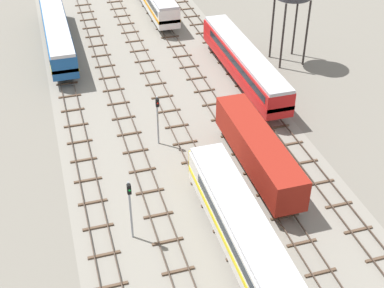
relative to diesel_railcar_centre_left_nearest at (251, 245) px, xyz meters
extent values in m
plane|color=slate|center=(0.00, 37.85, -2.60)|extent=(480.00, 480.00, 0.00)
cube|color=gray|center=(0.00, 37.85, -2.59)|extent=(23.12, 176.00, 0.01)
cube|color=#47382D|center=(-10.28, 38.85, -2.38)|extent=(0.07, 126.00, 0.15)
cube|color=#47382D|center=(-8.84, 38.85, -2.38)|extent=(0.07, 126.00, 0.15)
cube|color=brown|center=(-9.56, 1.35, -2.53)|extent=(2.40, 0.22, 0.14)
cube|color=brown|center=(-9.56, 4.35, -2.53)|extent=(2.40, 0.22, 0.14)
cube|color=brown|center=(-9.56, 7.35, -2.53)|extent=(2.40, 0.22, 0.14)
cube|color=brown|center=(-9.56, 10.35, -2.53)|extent=(2.40, 0.22, 0.14)
cube|color=brown|center=(-9.56, 13.35, -2.53)|extent=(2.40, 0.22, 0.14)
cube|color=brown|center=(-9.56, 16.35, -2.53)|extent=(2.40, 0.22, 0.14)
cube|color=brown|center=(-9.56, 19.35, -2.53)|extent=(2.40, 0.22, 0.14)
cube|color=brown|center=(-9.56, 22.35, -2.53)|extent=(2.40, 0.22, 0.14)
cube|color=brown|center=(-9.56, 25.35, -2.53)|extent=(2.40, 0.22, 0.14)
cube|color=brown|center=(-9.56, 28.35, -2.53)|extent=(2.40, 0.22, 0.14)
cube|color=brown|center=(-9.56, 31.35, -2.53)|extent=(2.40, 0.22, 0.14)
cube|color=brown|center=(-9.56, 34.35, -2.53)|extent=(2.40, 0.22, 0.14)
cube|color=brown|center=(-9.56, 37.35, -2.53)|extent=(2.40, 0.22, 0.14)
cube|color=brown|center=(-9.56, 40.35, -2.53)|extent=(2.40, 0.22, 0.14)
cube|color=brown|center=(-9.56, 43.35, -2.53)|extent=(2.40, 0.22, 0.14)
cube|color=brown|center=(-9.56, 46.35, -2.53)|extent=(2.40, 0.22, 0.14)
cube|color=brown|center=(-9.56, 49.35, -2.53)|extent=(2.40, 0.22, 0.14)
cube|color=brown|center=(-9.56, 52.35, -2.53)|extent=(2.40, 0.22, 0.14)
cube|color=brown|center=(-9.56, 55.35, -2.53)|extent=(2.40, 0.22, 0.14)
cube|color=brown|center=(-9.56, 58.35, -2.53)|extent=(2.40, 0.22, 0.14)
cube|color=#47382D|center=(-5.50, 38.85, -2.38)|extent=(0.07, 126.00, 0.15)
cube|color=#47382D|center=(-4.06, 38.85, -2.38)|extent=(0.07, 126.00, 0.15)
cube|color=brown|center=(-4.78, 1.35, -2.53)|extent=(2.40, 0.22, 0.14)
cube|color=brown|center=(-4.78, 4.35, -2.53)|extent=(2.40, 0.22, 0.14)
cube|color=brown|center=(-4.78, 7.35, -2.53)|extent=(2.40, 0.22, 0.14)
cube|color=brown|center=(-4.78, 10.35, -2.53)|extent=(2.40, 0.22, 0.14)
cube|color=brown|center=(-4.78, 13.35, -2.53)|extent=(2.40, 0.22, 0.14)
cube|color=brown|center=(-4.78, 16.35, -2.53)|extent=(2.40, 0.22, 0.14)
cube|color=brown|center=(-4.78, 19.35, -2.53)|extent=(2.40, 0.22, 0.14)
cube|color=brown|center=(-4.78, 22.35, -2.53)|extent=(2.40, 0.22, 0.14)
cube|color=brown|center=(-4.78, 25.35, -2.53)|extent=(2.40, 0.22, 0.14)
cube|color=brown|center=(-4.78, 28.35, -2.53)|extent=(2.40, 0.22, 0.14)
cube|color=brown|center=(-4.78, 31.35, -2.53)|extent=(2.40, 0.22, 0.14)
cube|color=brown|center=(-4.78, 34.35, -2.53)|extent=(2.40, 0.22, 0.14)
cube|color=brown|center=(-4.78, 37.35, -2.53)|extent=(2.40, 0.22, 0.14)
cube|color=brown|center=(-4.78, 40.35, -2.53)|extent=(2.40, 0.22, 0.14)
cube|color=brown|center=(-4.78, 43.35, -2.53)|extent=(2.40, 0.22, 0.14)
cube|color=brown|center=(-4.78, 46.35, -2.53)|extent=(2.40, 0.22, 0.14)
cube|color=brown|center=(-4.78, 49.35, -2.53)|extent=(2.40, 0.22, 0.14)
cube|color=brown|center=(-4.78, 52.35, -2.53)|extent=(2.40, 0.22, 0.14)
cube|color=brown|center=(-4.78, 55.35, -2.53)|extent=(2.40, 0.22, 0.14)
cube|color=#47382D|center=(-0.72, 38.85, -2.38)|extent=(0.07, 126.00, 0.15)
cube|color=#47382D|center=(0.72, 38.85, -2.38)|extent=(0.07, 126.00, 0.15)
cube|color=brown|center=(0.00, -1.65, -2.53)|extent=(2.40, 0.22, 0.14)
cube|color=brown|center=(0.00, 1.35, -2.53)|extent=(2.40, 0.22, 0.14)
cube|color=brown|center=(0.00, 4.35, -2.53)|extent=(2.40, 0.22, 0.14)
cube|color=brown|center=(0.00, 7.35, -2.53)|extent=(2.40, 0.22, 0.14)
cube|color=brown|center=(0.00, 10.35, -2.53)|extent=(2.40, 0.22, 0.14)
cube|color=brown|center=(0.00, 13.35, -2.53)|extent=(2.40, 0.22, 0.14)
cube|color=brown|center=(0.00, 16.35, -2.53)|extent=(2.40, 0.22, 0.14)
cube|color=brown|center=(0.00, 19.35, -2.53)|extent=(2.40, 0.22, 0.14)
cube|color=brown|center=(0.00, 22.35, -2.53)|extent=(2.40, 0.22, 0.14)
cube|color=brown|center=(0.00, 25.35, -2.53)|extent=(2.40, 0.22, 0.14)
cube|color=brown|center=(0.00, 28.35, -2.53)|extent=(2.40, 0.22, 0.14)
cube|color=brown|center=(0.00, 31.35, -2.53)|extent=(2.40, 0.22, 0.14)
cube|color=brown|center=(0.00, 34.35, -2.53)|extent=(2.40, 0.22, 0.14)
cube|color=brown|center=(0.00, 37.35, -2.53)|extent=(2.40, 0.22, 0.14)
cube|color=brown|center=(0.00, 40.35, -2.53)|extent=(2.40, 0.22, 0.14)
cube|color=brown|center=(0.00, 43.35, -2.53)|extent=(2.40, 0.22, 0.14)
cube|color=brown|center=(0.00, 46.35, -2.53)|extent=(2.40, 0.22, 0.14)
cube|color=brown|center=(0.00, 49.35, -2.53)|extent=(2.40, 0.22, 0.14)
cube|color=brown|center=(0.00, 52.35, -2.53)|extent=(2.40, 0.22, 0.14)
cube|color=brown|center=(0.00, 55.35, -2.53)|extent=(2.40, 0.22, 0.14)
cube|color=#47382D|center=(4.06, 38.85, -2.38)|extent=(0.07, 126.00, 0.15)
cube|color=#47382D|center=(5.50, 38.85, -2.38)|extent=(0.07, 126.00, 0.15)
cube|color=brown|center=(4.78, -1.65, -2.53)|extent=(2.40, 0.22, 0.14)
cube|color=brown|center=(4.78, 1.35, -2.53)|extent=(2.40, 0.22, 0.14)
cube|color=brown|center=(4.78, 4.35, -2.53)|extent=(2.40, 0.22, 0.14)
cube|color=brown|center=(4.78, 7.35, -2.53)|extent=(2.40, 0.22, 0.14)
cube|color=brown|center=(4.78, 10.35, -2.53)|extent=(2.40, 0.22, 0.14)
cube|color=brown|center=(4.78, 13.35, -2.53)|extent=(2.40, 0.22, 0.14)
cube|color=brown|center=(4.78, 16.35, -2.53)|extent=(2.40, 0.22, 0.14)
cube|color=brown|center=(4.78, 19.35, -2.53)|extent=(2.40, 0.22, 0.14)
cube|color=brown|center=(4.78, 22.35, -2.53)|extent=(2.40, 0.22, 0.14)
cube|color=brown|center=(4.78, 25.35, -2.53)|extent=(2.40, 0.22, 0.14)
cube|color=brown|center=(4.78, 28.35, -2.53)|extent=(2.40, 0.22, 0.14)
cube|color=brown|center=(4.78, 31.35, -2.53)|extent=(2.40, 0.22, 0.14)
cube|color=brown|center=(4.78, 34.35, -2.53)|extent=(2.40, 0.22, 0.14)
cube|color=brown|center=(4.78, 37.35, -2.53)|extent=(2.40, 0.22, 0.14)
cube|color=brown|center=(4.78, 40.35, -2.53)|extent=(2.40, 0.22, 0.14)
cube|color=brown|center=(4.78, 43.35, -2.53)|extent=(2.40, 0.22, 0.14)
cube|color=brown|center=(4.78, 46.35, -2.53)|extent=(2.40, 0.22, 0.14)
cube|color=brown|center=(4.78, 49.35, -2.53)|extent=(2.40, 0.22, 0.14)
cube|color=brown|center=(4.78, 52.35, -2.53)|extent=(2.40, 0.22, 0.14)
cube|color=#47382D|center=(8.84, 38.85, -2.38)|extent=(0.07, 126.00, 0.15)
cube|color=#47382D|center=(10.28, 38.85, -2.38)|extent=(0.07, 126.00, 0.15)
cube|color=brown|center=(9.56, -1.65, -2.53)|extent=(2.40, 0.22, 0.14)
cube|color=brown|center=(9.56, 1.35, -2.53)|extent=(2.40, 0.22, 0.14)
cube|color=brown|center=(9.56, 4.35, -2.53)|extent=(2.40, 0.22, 0.14)
cube|color=brown|center=(9.56, 7.35, -2.53)|extent=(2.40, 0.22, 0.14)
cube|color=brown|center=(9.56, 10.35, -2.53)|extent=(2.40, 0.22, 0.14)
cube|color=brown|center=(9.56, 13.35, -2.53)|extent=(2.40, 0.22, 0.14)
cube|color=brown|center=(9.56, 16.35, -2.53)|extent=(2.40, 0.22, 0.14)
cube|color=brown|center=(9.56, 19.35, -2.53)|extent=(2.40, 0.22, 0.14)
cube|color=brown|center=(9.56, 22.35, -2.53)|extent=(2.40, 0.22, 0.14)
cube|color=brown|center=(9.56, 25.35, -2.53)|extent=(2.40, 0.22, 0.14)
cube|color=brown|center=(9.56, 28.35, -2.53)|extent=(2.40, 0.22, 0.14)
cube|color=brown|center=(9.56, 31.35, -2.53)|extent=(2.40, 0.22, 0.14)
cube|color=brown|center=(9.56, 34.35, -2.53)|extent=(2.40, 0.22, 0.14)
cube|color=brown|center=(9.56, 37.35, -2.53)|extent=(2.40, 0.22, 0.14)
cube|color=brown|center=(9.56, 40.35, -2.53)|extent=(2.40, 0.22, 0.14)
cube|color=brown|center=(9.56, 43.35, -2.53)|extent=(2.40, 0.22, 0.14)
cube|color=brown|center=(9.56, 46.35, -2.53)|extent=(2.40, 0.22, 0.14)
cube|color=brown|center=(9.56, 49.35, -2.53)|extent=(2.40, 0.22, 0.14)
cube|color=brown|center=(9.56, 52.35, -2.53)|extent=(2.40, 0.22, 0.14)
cube|color=beige|center=(0.00, 0.01, -0.17)|extent=(2.90, 20.00, 2.60)
cube|color=yellow|center=(0.00, 0.01, -0.43)|extent=(2.96, 20.00, 0.44)
cube|color=black|center=(0.00, -0.99, 0.48)|extent=(2.96, 16.80, 0.70)
cube|color=#B7B7BC|center=(0.00, 0.01, 1.31)|extent=(2.67, 20.00, 0.36)
cube|color=yellow|center=(0.00, 10.26, -0.30)|extent=(2.67, 0.50, 2.34)
cylinder|color=black|center=(-0.72, 6.11, -1.89)|extent=(0.13, 0.84, 0.84)
cylinder|color=black|center=(0.72, 6.11, -1.89)|extent=(0.13, 0.84, 0.84)
cylinder|color=black|center=(-0.72, 7.91, -1.89)|extent=(0.13, 0.84, 0.84)
cylinder|color=black|center=(0.72, 7.91, -1.89)|extent=(0.13, 0.84, 0.84)
cube|color=black|center=(0.00, 7.01, -1.89)|extent=(1.68, 2.20, 0.24)
cube|color=maroon|center=(4.78, 10.40, -0.11)|extent=(2.80, 14.00, 2.80)
cube|color=black|center=(6.21, 10.40, -0.25)|extent=(0.08, 2.80, 2.24)
cylinder|color=black|center=(4.06, 14.26, -1.91)|extent=(0.13, 0.80, 0.80)
cylinder|color=black|center=(5.50, 14.26, -1.91)|extent=(0.13, 0.80, 0.80)
cylinder|color=black|center=(4.06, 16.06, -1.91)|extent=(0.13, 0.80, 0.80)
cylinder|color=black|center=(5.50, 16.06, -1.91)|extent=(0.13, 0.80, 0.80)
cube|color=black|center=(4.78, 15.16, -1.91)|extent=(1.68, 2.20, 0.24)
cylinder|color=black|center=(4.06, 4.74, -1.91)|extent=(0.13, 0.80, 0.80)
cylinder|color=black|center=(5.50, 4.74, -1.91)|extent=(0.13, 0.80, 0.80)
cylinder|color=black|center=(4.06, 6.54, -1.91)|extent=(0.13, 0.80, 0.80)
cylinder|color=black|center=(5.50, 6.54, -1.91)|extent=(0.13, 0.80, 0.80)
cube|color=black|center=(4.78, 5.64, -1.91)|extent=(1.68, 2.20, 0.24)
cube|color=red|center=(9.56, 26.14, -0.17)|extent=(2.90, 20.00, 2.60)
cube|color=red|center=(9.56, 26.14, -0.43)|extent=(2.96, 20.00, 0.44)
cube|color=black|center=(9.56, 25.14, 0.48)|extent=(2.96, 16.80, 0.70)
cube|color=#B7B7BC|center=(9.56, 26.14, 1.31)|extent=(2.67, 20.00, 0.36)
cube|color=red|center=(9.56, 36.39, -0.30)|extent=(2.67, 0.50, 2.34)
cylinder|color=black|center=(8.84, 32.24, -1.89)|extent=(0.13, 0.84, 0.84)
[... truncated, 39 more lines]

